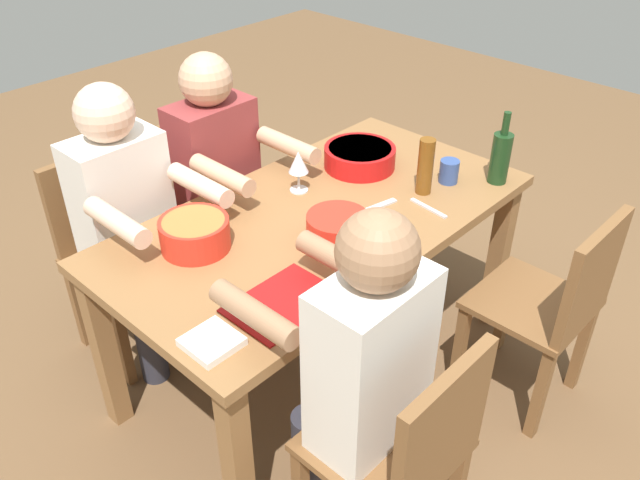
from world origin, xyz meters
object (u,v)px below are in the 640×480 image
Objects in this scene: chair_near_center at (199,203)px; chair_near_right at (113,244)px; diner_far_right at (359,363)px; chair_far_left at (554,303)px; serving_bowl_pasta at (360,156)px; beer_bottle at (425,166)px; serving_bowl_salad at (338,228)px; wine_bottle at (500,156)px; diner_near_right at (130,215)px; cup_far_left at (449,171)px; dining_table at (320,236)px; napkin_stack at (212,342)px; chair_far_right at (406,450)px; diner_near_center at (221,174)px; wine_glass at (298,164)px; serving_bowl_fruit at (195,232)px.

chair_near_center is 0.44m from chair_near_right.
chair_far_left is at bearing 168.24° from diner_far_right.
beer_bottle is at bearing 91.44° from serving_bowl_pasta.
serving_bowl_salad is (0.09, 0.91, 0.32)m from chair_near_center.
serving_bowl_salad is at bearing -12.68° from wine_bottle.
diner_near_right reaches higher than cup_far_left.
napkin_stack is at bearing 19.69° from dining_table.
napkin_stack is at bearing 3.99° from beer_bottle.
chair_near_center reaches higher than serving_bowl_salad.
dining_table is 1.89× the size of chair_far_right.
dining_table is at bearing -59.37° from chair_far_left.
chair_near_center is 1.12m from cup_far_left.
chair_far_left is (-0.44, 0.75, -0.16)m from dining_table.
dining_table is at bearing -20.67° from cup_far_left.
napkin_stack is at bearing 72.29° from diner_near_right.
chair_far_right reaches higher than serving_bowl_pasta.
chair_far_right is at bearing 71.35° from diner_near_center.
serving_bowl_pasta is (-0.82, 0.61, 0.31)m from chair_near_right.
diner_near_right is 5.67× the size of serving_bowl_salad.
diner_far_right reaches higher than chair_far_right.
wine_bottle reaches higher than dining_table.
chair_far_left is at bearing 124.03° from diner_near_right.
chair_far_right is 2.93× the size of wine_bottle.
chair_near_right is 5.12× the size of wine_glass.
diner_near_center reaches higher than chair_near_center.
serving_bowl_salad is (-0.35, 0.73, 0.10)m from diner_near_right.
serving_bowl_fruit is 1.20m from wine_bottle.
beer_bottle is at bearing 112.98° from chair_near_center.
beer_bottle is (0.05, -0.57, 0.37)m from chair_far_left.
serving_bowl_salad is 0.62m from napkin_stack.
wine_bottle is 1.36m from napkin_stack.
diner_far_right is (0.44, 0.56, 0.05)m from dining_table.
beer_bottle is 1.33× the size of wine_glass.
chair_far_left is 6.07× the size of napkin_stack.
chair_near_center is (0.44, -1.49, 0.00)m from chair_far_left.
chair_far_left is at bearing 93.83° from serving_bowl_pasta.
chair_far_left is 1.27m from napkin_stack.
chair_far_left is at bearing 62.13° from wine_bottle.
chair_far_right reaches higher than dining_table.
serving_bowl_pasta is 1.00× the size of wine_bottle.
wine_bottle is at bearing 134.25° from cup_far_left.
serving_bowl_pasta is at bearing 122.18° from chair_near_center.
chair_far_left is 1.06m from wine_glass.
cup_far_left is 0.66× the size of napkin_stack.
serving_bowl_salad is at bearing -131.58° from diner_far_right.
diner_far_right is at bearing 48.42° from serving_bowl_salad.
diner_far_right is 4.14× the size of wine_bottle.
beer_bottle is at bearing 131.87° from wine_glass.
cup_far_left is at bearing -177.53° from napkin_stack.
diner_near_center is (0.44, -1.31, 0.21)m from chair_far_left.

